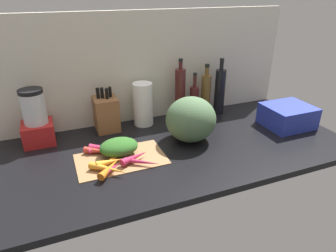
{
  "coord_description": "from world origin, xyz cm",
  "views": [
    {
      "loc": [
        -50.99,
        -117.83,
        70.86
      ],
      "look_at": [
        -5.58,
        -5.03,
        13.61
      ],
      "focal_mm": 31.85,
      "sensor_mm": 36.0,
      "label": 1
    }
  ],
  "objects_px": {
    "carrot_1": "(135,157)",
    "carrot_9": "(108,163)",
    "carrot_6": "(125,144)",
    "carrot_11": "(109,169)",
    "carrot_5": "(112,169)",
    "paper_towel_roll": "(143,104)",
    "carrot_0": "(110,168)",
    "knife_block": "(106,113)",
    "carrot_8": "(106,148)",
    "blender_appliance": "(36,121)",
    "bottle_1": "(194,101)",
    "bottle_2": "(206,94)",
    "carrot_3": "(107,149)",
    "winter_squash": "(191,119)",
    "carrot_2": "(142,162)",
    "cutting_board": "(121,159)",
    "bottle_0": "(180,94)",
    "bottle_3": "(220,91)",
    "dish_rack": "(287,116)",
    "carrot_7": "(110,162)",
    "carrot_4": "(121,152)",
    "carrot_10": "(99,151)"
  },
  "relations": [
    {
      "from": "carrot_8",
      "to": "carrot_5",
      "type": "bearing_deg",
      "value": -94.13
    },
    {
      "from": "carrot_6",
      "to": "carrot_11",
      "type": "distance_m",
      "value": 0.22
    },
    {
      "from": "carrot_8",
      "to": "bottle_2",
      "type": "distance_m",
      "value": 0.69
    },
    {
      "from": "carrot_0",
      "to": "bottle_2",
      "type": "xyz_separation_m",
      "value": [
        0.67,
        0.41,
        0.1
      ]
    },
    {
      "from": "carrot_11",
      "to": "bottle_1",
      "type": "distance_m",
      "value": 0.71
    },
    {
      "from": "bottle_1",
      "to": "bottle_3",
      "type": "bearing_deg",
      "value": 2.69
    },
    {
      "from": "cutting_board",
      "to": "carrot_5",
      "type": "bearing_deg",
      "value": -123.52
    },
    {
      "from": "carrot_3",
      "to": "winter_squash",
      "type": "height_order",
      "value": "winter_squash"
    },
    {
      "from": "carrot_1",
      "to": "carrot_9",
      "type": "distance_m",
      "value": 0.12
    },
    {
      "from": "bottle_0",
      "to": "carrot_0",
      "type": "bearing_deg",
      "value": -140.53
    },
    {
      "from": "bottle_2",
      "to": "carrot_11",
      "type": "bearing_deg",
      "value": -148.28
    },
    {
      "from": "carrot_11",
      "to": "knife_block",
      "type": "xyz_separation_m",
      "value": [
        0.08,
        0.43,
        0.07
      ]
    },
    {
      "from": "knife_block",
      "to": "carrot_8",
      "type": "bearing_deg",
      "value": -102.77
    },
    {
      "from": "carrot_0",
      "to": "bottle_0",
      "type": "xyz_separation_m",
      "value": [
        0.5,
        0.41,
        0.13
      ]
    },
    {
      "from": "carrot_11",
      "to": "carrot_10",
      "type": "bearing_deg",
      "value": 93.1
    },
    {
      "from": "bottle_2",
      "to": "carrot_9",
      "type": "bearing_deg",
      "value": -151.59
    },
    {
      "from": "bottle_0",
      "to": "bottle_3",
      "type": "height_order",
      "value": "bottle_0"
    },
    {
      "from": "carrot_8",
      "to": "bottle_3",
      "type": "xyz_separation_m",
      "value": [
        0.74,
        0.22,
        0.12
      ]
    },
    {
      "from": "carrot_7",
      "to": "bottle_3",
      "type": "xyz_separation_m",
      "value": [
        0.75,
        0.36,
        0.11
      ]
    },
    {
      "from": "carrot_0",
      "to": "carrot_7",
      "type": "bearing_deg",
      "value": 78.36
    },
    {
      "from": "carrot_0",
      "to": "paper_towel_roll",
      "type": "xyz_separation_m",
      "value": [
        0.28,
        0.42,
        0.09
      ]
    },
    {
      "from": "carrot_1",
      "to": "bottle_2",
      "type": "height_order",
      "value": "bottle_2"
    },
    {
      "from": "carrot_6",
      "to": "winter_squash",
      "type": "xyz_separation_m",
      "value": [
        0.33,
        -0.04,
        0.09
      ]
    },
    {
      "from": "carrot_0",
      "to": "carrot_9",
      "type": "xyz_separation_m",
      "value": [
        0.0,
        0.05,
        -0.0
      ]
    },
    {
      "from": "carrot_0",
      "to": "carrot_2",
      "type": "height_order",
      "value": "carrot_0"
    },
    {
      "from": "cutting_board",
      "to": "paper_towel_roll",
      "type": "xyz_separation_m",
      "value": [
        0.21,
        0.33,
        0.12
      ]
    },
    {
      "from": "blender_appliance",
      "to": "carrot_8",
      "type": "bearing_deg",
      "value": -36.76
    },
    {
      "from": "bottle_2",
      "to": "carrot_6",
      "type": "bearing_deg",
      "value": -157.86
    },
    {
      "from": "carrot_8",
      "to": "bottle_1",
      "type": "bearing_deg",
      "value": 20.49
    },
    {
      "from": "carrot_4",
      "to": "carrot_1",
      "type": "bearing_deg",
      "value": -57.91
    },
    {
      "from": "cutting_board",
      "to": "carrot_8",
      "type": "distance_m",
      "value": 0.11
    },
    {
      "from": "carrot_0",
      "to": "bottle_2",
      "type": "distance_m",
      "value": 0.79
    },
    {
      "from": "carrot_11",
      "to": "blender_appliance",
      "type": "relative_size",
      "value": 0.63
    },
    {
      "from": "carrot_8",
      "to": "knife_block",
      "type": "relative_size",
      "value": 0.69
    },
    {
      "from": "winter_squash",
      "to": "blender_appliance",
      "type": "distance_m",
      "value": 0.75
    },
    {
      "from": "carrot_11",
      "to": "bottle_1",
      "type": "relative_size",
      "value": 0.65
    },
    {
      "from": "cutting_board",
      "to": "carrot_9",
      "type": "distance_m",
      "value": 0.08
    },
    {
      "from": "cutting_board",
      "to": "bottle_2",
      "type": "bearing_deg",
      "value": 28.4
    },
    {
      "from": "carrot_2",
      "to": "carrot_6",
      "type": "height_order",
      "value": "carrot_2"
    },
    {
      "from": "carrot_2",
      "to": "carrot_3",
      "type": "relative_size",
      "value": 0.95
    },
    {
      "from": "carrot_11",
      "to": "dish_rack",
      "type": "height_order",
      "value": "dish_rack"
    },
    {
      "from": "carrot_3",
      "to": "winter_squash",
      "type": "distance_m",
      "value": 0.43
    },
    {
      "from": "winter_squash",
      "to": "bottle_3",
      "type": "bearing_deg",
      "value": 39.23
    },
    {
      "from": "carrot_5",
      "to": "paper_towel_roll",
      "type": "height_order",
      "value": "paper_towel_roll"
    },
    {
      "from": "cutting_board",
      "to": "carrot_3",
      "type": "bearing_deg",
      "value": 122.72
    },
    {
      "from": "carrot_7",
      "to": "carrot_9",
      "type": "bearing_deg",
      "value": 136.56
    },
    {
      "from": "carrot_5",
      "to": "carrot_8",
      "type": "relative_size",
      "value": 0.64
    },
    {
      "from": "carrot_11",
      "to": "carrot_1",
      "type": "bearing_deg",
      "value": 20.63
    },
    {
      "from": "carrot_5",
      "to": "bottle_1",
      "type": "distance_m",
      "value": 0.71
    },
    {
      "from": "bottle_1",
      "to": "bottle_2",
      "type": "xyz_separation_m",
      "value": [
        0.08,
        0.02,
        0.03
      ]
    }
  ]
}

